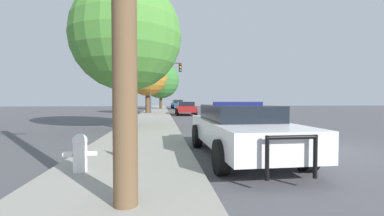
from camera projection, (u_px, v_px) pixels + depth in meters
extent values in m
plane|color=#4F4F54|center=(306.00, 149.00, 7.83)|extent=(110.00, 110.00, 0.00)
cube|color=#99968C|center=(137.00, 151.00, 7.23)|extent=(3.00, 110.00, 0.13)
cube|color=white|center=(241.00, 132.00, 6.75)|extent=(1.97, 4.95, 0.60)
cube|color=black|center=(238.00, 113.00, 6.98)|extent=(1.66, 2.59, 0.40)
cylinder|color=black|center=(306.00, 154.00, 5.37)|extent=(0.25, 0.72, 0.72)
cylinder|color=black|center=(221.00, 157.00, 5.12)|extent=(0.25, 0.72, 0.72)
cylinder|color=black|center=(252.00, 135.00, 8.39)|extent=(0.25, 0.72, 0.72)
cylinder|color=black|center=(197.00, 136.00, 8.14)|extent=(0.25, 0.72, 0.72)
cylinder|color=black|center=(315.00, 156.00, 4.26)|extent=(0.07, 0.07, 0.73)
cylinder|color=black|center=(267.00, 158.00, 4.14)|extent=(0.07, 0.07, 0.73)
cylinder|color=black|center=(292.00, 137.00, 4.19)|extent=(0.89, 0.09, 0.07)
cube|color=navy|center=(238.00, 103.00, 6.97)|extent=(1.35, 0.23, 0.09)
cube|color=navy|center=(274.00, 130.00, 6.88)|extent=(0.08, 3.54, 0.17)
cylinder|color=white|center=(80.00, 157.00, 4.88)|extent=(0.26, 0.26, 0.56)
sphere|color=white|center=(80.00, 141.00, 4.87)|extent=(0.27, 0.27, 0.27)
cylinder|color=white|center=(68.00, 154.00, 4.85)|extent=(0.18, 0.10, 0.10)
cylinder|color=white|center=(92.00, 154.00, 4.90)|extent=(0.18, 0.10, 0.10)
cylinder|color=#424247|center=(150.00, 87.00, 26.45)|extent=(0.16, 0.16, 5.35)
cylinder|color=#424247|center=(165.00, 63.00, 26.55)|extent=(3.09, 0.11, 0.11)
cube|color=black|center=(180.00, 67.00, 26.74)|extent=(0.30, 0.24, 0.90)
sphere|color=red|center=(180.00, 64.00, 26.60)|extent=(0.20, 0.20, 0.20)
sphere|color=orange|center=(180.00, 67.00, 26.61)|extent=(0.20, 0.20, 0.20)
sphere|color=green|center=(180.00, 70.00, 26.62)|extent=(0.20, 0.20, 0.20)
cube|color=navy|center=(177.00, 105.00, 43.85)|extent=(2.00, 4.58, 0.63)
cube|color=black|center=(178.00, 101.00, 43.61)|extent=(1.62, 2.42, 0.51)
cylinder|color=black|center=(172.00, 106.00, 45.07)|extent=(0.29, 0.73, 0.71)
cylinder|color=black|center=(181.00, 106.00, 45.37)|extent=(0.29, 0.73, 0.71)
cylinder|color=black|center=(173.00, 107.00, 42.34)|extent=(0.29, 0.73, 0.71)
cylinder|color=black|center=(183.00, 107.00, 42.64)|extent=(0.29, 0.73, 0.71)
cube|color=maroon|center=(186.00, 109.00, 25.41)|extent=(1.79, 4.28, 0.59)
cube|color=black|center=(186.00, 104.00, 25.18)|extent=(1.52, 2.23, 0.40)
cylinder|color=black|center=(176.00, 111.00, 26.64)|extent=(0.25, 0.67, 0.67)
cylinder|color=black|center=(193.00, 111.00, 26.82)|extent=(0.25, 0.67, 0.67)
cylinder|color=black|center=(178.00, 112.00, 24.01)|extent=(0.25, 0.67, 0.67)
cylinder|color=black|center=(196.00, 112.00, 24.20)|extent=(0.25, 0.67, 0.67)
cylinder|color=#4C3823|center=(127.00, 97.00, 13.11)|extent=(0.35, 0.35, 3.08)
sphere|color=#4C8E38|center=(127.00, 36.00, 13.01)|extent=(5.55, 5.55, 5.55)
cylinder|color=#4C3823|center=(161.00, 99.00, 39.90)|extent=(0.44, 0.44, 2.88)
sphere|color=#387A33|center=(161.00, 80.00, 39.80)|extent=(5.69, 5.69, 5.69)
cylinder|color=brown|center=(147.00, 100.00, 27.51)|extent=(0.45, 0.45, 2.77)
sphere|color=#B77F28|center=(147.00, 76.00, 27.43)|extent=(4.29, 4.29, 4.29)
cone|color=orange|center=(123.00, 143.00, 6.14)|extent=(0.33, 0.33, 0.67)
cylinder|color=white|center=(123.00, 142.00, 6.14)|extent=(0.18, 0.18, 0.09)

